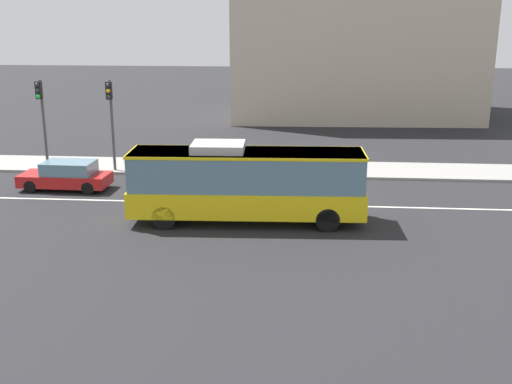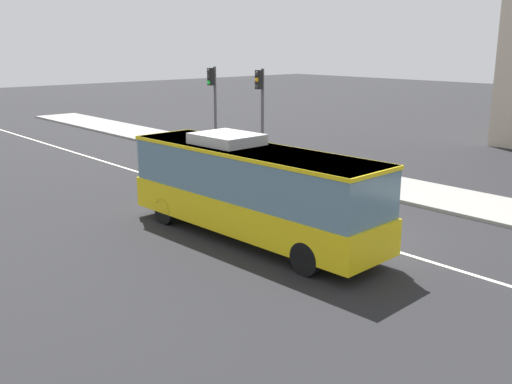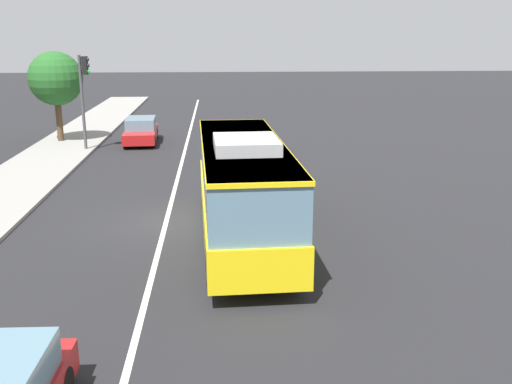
{
  "view_description": "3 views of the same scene",
  "coord_description": "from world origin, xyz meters",
  "px_view_note": "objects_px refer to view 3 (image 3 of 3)",
  "views": [
    {
      "loc": [
        0.45,
        -28.1,
        8.66
      ],
      "look_at": [
        -1.58,
        -3.15,
        1.5
      ],
      "focal_mm": 43.75,
      "sensor_mm": 36.0,
      "label": 1
    },
    {
      "loc": [
        11.94,
        -14.91,
        6.41
      ],
      "look_at": [
        -3.06,
        -1.45,
        1.24
      ],
      "focal_mm": 40.49,
      "sensor_mm": 36.0,
      "label": 2
    },
    {
      "loc": [
        -19.58,
        -1.84,
        6.35
      ],
      "look_at": [
        -1.74,
        -3.02,
        1.46
      ],
      "focal_mm": 41.03,
      "sensor_mm": 36.0,
      "label": 3
    }
  ],
  "objects_px": {
    "transit_bus": "(243,184)",
    "street_tree_kerbside_left": "(56,79)",
    "traffic_light_mid_block": "(84,86)",
    "sedan_red_ahead": "(141,131)"
  },
  "relations": [
    {
      "from": "sedan_red_ahead",
      "to": "traffic_light_mid_block",
      "type": "height_order",
      "value": "traffic_light_mid_block"
    },
    {
      "from": "transit_bus",
      "to": "street_tree_kerbside_left",
      "type": "height_order",
      "value": "street_tree_kerbside_left"
    },
    {
      "from": "transit_bus",
      "to": "traffic_light_mid_block",
      "type": "distance_m",
      "value": 16.94
    },
    {
      "from": "transit_bus",
      "to": "sedan_red_ahead",
      "type": "distance_m",
      "value": 18.06
    },
    {
      "from": "transit_bus",
      "to": "sedan_red_ahead",
      "type": "relative_size",
      "value": 2.2
    },
    {
      "from": "street_tree_kerbside_left",
      "to": "sedan_red_ahead",
      "type": "bearing_deg",
      "value": -93.6
    },
    {
      "from": "sedan_red_ahead",
      "to": "street_tree_kerbside_left",
      "type": "bearing_deg",
      "value": -96.41
    },
    {
      "from": "transit_bus",
      "to": "traffic_light_mid_block",
      "type": "xyz_separation_m",
      "value": [
        14.88,
        7.9,
        1.75
      ]
    },
    {
      "from": "traffic_light_mid_block",
      "to": "street_tree_kerbside_left",
      "type": "height_order",
      "value": "street_tree_kerbside_left"
    },
    {
      "from": "traffic_light_mid_block",
      "to": "street_tree_kerbside_left",
      "type": "xyz_separation_m",
      "value": [
        2.66,
        2.17,
        0.19
      ]
    }
  ]
}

